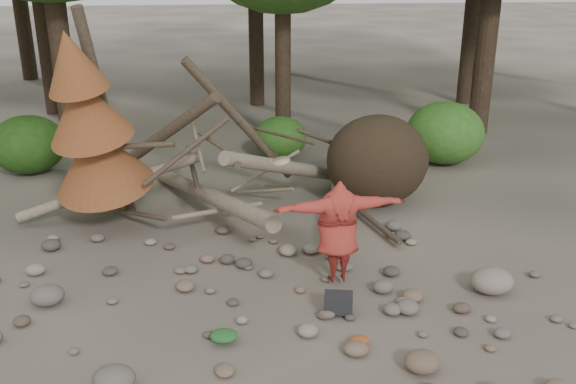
{
  "coord_description": "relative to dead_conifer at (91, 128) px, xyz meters",
  "views": [
    {
      "loc": [
        -0.54,
        -8.55,
        5.22
      ],
      "look_at": [
        0.41,
        1.5,
        1.4
      ],
      "focal_mm": 40.0,
      "sensor_mm": 36.0,
      "label": 1
    }
  ],
  "objects": [
    {
      "name": "boulder_front_right",
      "position": [
        5.01,
        -5.02,
        -1.97
      ],
      "size": [
        0.48,
        0.43,
        0.29
      ],
      "primitive_type": "ellipsoid",
      "color": "brown",
      "rests_on": "ground"
    },
    {
      "name": "cloth_green",
      "position": [
        2.4,
        -4.14,
        -2.04
      ],
      "size": [
        0.4,
        0.33,
        0.15
      ],
      "primitive_type": "ellipsoid",
      "color": "#245C27",
      "rests_on": "ground"
    },
    {
      "name": "bush_left",
      "position": [
        -2.38,
        3.83,
        -1.39
      ],
      "size": [
        1.8,
        1.8,
        1.44
      ],
      "primitive_type": "ellipsoid",
      "color": "#244F15",
      "rests_on": "ground"
    },
    {
      "name": "backpack",
      "position": [
        4.14,
        -3.52,
        -1.97
      ],
      "size": [
        0.48,
        0.36,
        0.29
      ],
      "primitive_type": "cube",
      "rotation": [
        0.0,
        0.0,
        -0.19
      ],
      "color": "black",
      "rests_on": "ground"
    },
    {
      "name": "deadfall_pile",
      "position": [
        5.13,
        0.87,
        -1.16
      ],
      "size": [
        8.55,
        5.24,
        3.3
      ],
      "color": "#332619",
      "rests_on": "ground"
    },
    {
      "name": "bush_right",
      "position": [
        8.12,
        3.63,
        -1.31
      ],
      "size": [
        2.0,
        2.0,
        1.6
      ],
      "primitive_type": "ellipsoid",
      "color": "#3B7725",
      "rests_on": "ground"
    },
    {
      "name": "cloth_orange",
      "position": [
        4.3,
        -4.38,
        -2.06
      ],
      "size": [
        0.26,
        0.22,
        0.1
      ],
      "primitive_type": "ellipsoid",
      "color": "#A8451C",
      "rests_on": "ground"
    },
    {
      "name": "bush_mid",
      "position": [
        3.92,
        4.43,
        -1.55
      ],
      "size": [
        1.4,
        1.4,
        1.12
      ],
      "primitive_type": "ellipsoid",
      "color": "#30641D",
      "rests_on": "ground"
    },
    {
      "name": "boulder_mid_right",
      "position": [
        6.73,
        -3.09,
        -1.9
      ],
      "size": [
        0.69,
        0.62,
        0.41
      ],
      "primitive_type": "ellipsoid",
      "color": "gray",
      "rests_on": "ground"
    },
    {
      "name": "boulder_front_left",
      "position": [
        1.03,
        -5.04,
        -1.95
      ],
      "size": [
        0.53,
        0.48,
        0.32
      ],
      "primitive_type": "ellipsoid",
      "color": "#686257",
      "rests_on": "ground"
    },
    {
      "name": "boulder_mid_left",
      "position": [
        -0.35,
        -2.8,
        -1.95
      ],
      "size": [
        0.53,
        0.48,
        0.32
      ],
      "primitive_type": "ellipsoid",
      "color": "#665C56",
      "rests_on": "ground"
    },
    {
      "name": "ground",
      "position": [
        3.12,
        -3.37,
        -2.11
      ],
      "size": [
        120.0,
        120.0,
        0.0
      ],
      "primitive_type": "plane",
      "color": "#514C44",
      "rests_on": "ground"
    },
    {
      "name": "frisbee_thrower",
      "position": [
        4.27,
        -2.56,
        -1.16
      ],
      "size": [
        2.19,
        0.96,
        2.03
      ],
      "color": "#A52F25",
      "rests_on": "ground"
    },
    {
      "name": "dead_conifer",
      "position": [
        0.0,
        0.0,
        0.0
      ],
      "size": [
        2.06,
        2.16,
        4.35
      ],
      "color": "#4C3F30",
      "rests_on": "ground"
    }
  ]
}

